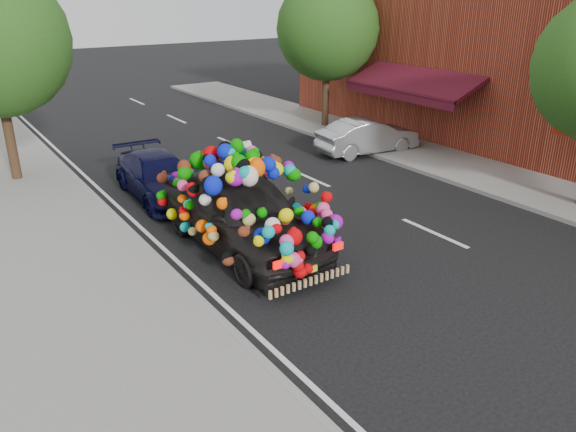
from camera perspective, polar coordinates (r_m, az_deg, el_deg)
name	(u,v)px	position (r m, az deg, el deg)	size (l,w,h in m)	color
ground	(309,273)	(11.34, 2.19, -5.82)	(100.00, 100.00, 0.00)	black
sidewalk	(93,340)	(9.77, -19.18, -11.77)	(4.00, 60.00, 0.12)	gray
kerb	(203,304)	(10.28, -8.62, -8.85)	(0.15, 60.00, 0.13)	gray
footpath_far	(464,167)	(18.71, 17.40, 4.76)	(3.00, 40.00, 0.12)	gray
lane_markings	(434,233)	(13.57, 14.61, -1.66)	(6.00, 50.00, 0.01)	silver
tree_far_b	(327,29)	(22.87, 4.01, 18.46)	(4.00, 4.00, 5.90)	#332114
plush_art_car	(241,195)	(12.05, -4.78, 2.10)	(2.38, 5.14, 2.33)	black
navy_sedan	(160,176)	(15.65, -12.92, 3.94)	(1.64, 4.02, 1.17)	black
silver_hatchback	(368,136)	(19.72, 8.12, 8.02)	(1.26, 3.61, 1.19)	#A2A4A9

